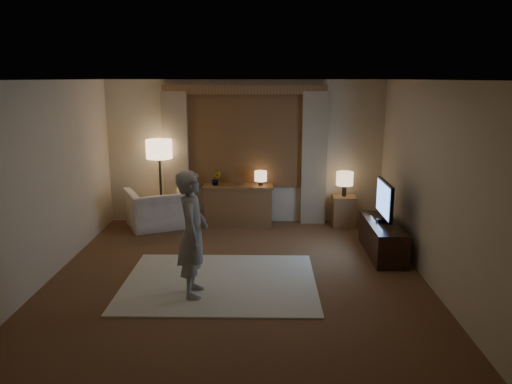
{
  "coord_description": "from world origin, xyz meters",
  "views": [
    {
      "loc": [
        0.36,
        -6.25,
        2.62
      ],
      "look_at": [
        0.24,
        0.6,
        1.05
      ],
      "focal_mm": 35.0,
      "sensor_mm": 36.0,
      "label": 1
    }
  ],
  "objects_px": {
    "armchair": "(159,209)",
    "tv_stand": "(382,238)",
    "person": "(193,234)",
    "sideboard": "(239,206)",
    "side_table": "(343,211)"
  },
  "relations": [
    {
      "from": "armchair",
      "to": "tv_stand",
      "type": "relative_size",
      "value": 0.76
    },
    {
      "from": "tv_stand",
      "to": "person",
      "type": "xyz_separation_m",
      "value": [
        -2.65,
        -1.52,
        0.54
      ]
    },
    {
      "from": "armchair",
      "to": "person",
      "type": "height_order",
      "value": "person"
    },
    {
      "from": "person",
      "to": "tv_stand",
      "type": "bearing_deg",
      "value": -62.75
    },
    {
      "from": "sideboard",
      "to": "side_table",
      "type": "relative_size",
      "value": 2.14
    },
    {
      "from": "sideboard",
      "to": "tv_stand",
      "type": "height_order",
      "value": "sideboard"
    },
    {
      "from": "tv_stand",
      "to": "armchair",
      "type": "bearing_deg",
      "value": 160.06
    },
    {
      "from": "side_table",
      "to": "tv_stand",
      "type": "distance_m",
      "value": 1.51
    },
    {
      "from": "sideboard",
      "to": "tv_stand",
      "type": "relative_size",
      "value": 0.86
    },
    {
      "from": "armchair",
      "to": "tv_stand",
      "type": "xyz_separation_m",
      "value": [
        3.68,
        -1.33,
        -0.09
      ]
    },
    {
      "from": "side_table",
      "to": "sideboard",
      "type": "bearing_deg",
      "value": 178.49
    },
    {
      "from": "person",
      "to": "armchair",
      "type": "bearing_deg",
      "value": 17.17
    },
    {
      "from": "armchair",
      "to": "tv_stand",
      "type": "height_order",
      "value": "armchair"
    },
    {
      "from": "sideboard",
      "to": "armchair",
      "type": "height_order",
      "value": "sideboard"
    },
    {
      "from": "sideboard",
      "to": "armchair",
      "type": "xyz_separation_m",
      "value": [
        -1.42,
        -0.18,
        -0.01
      ]
    }
  ]
}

